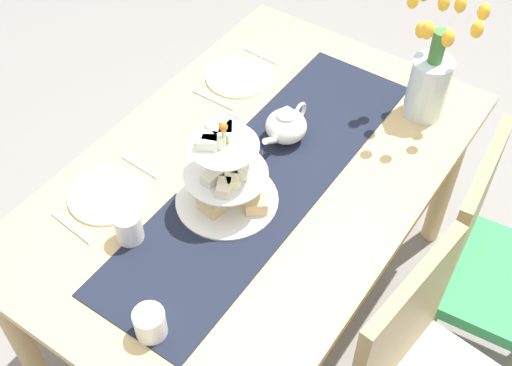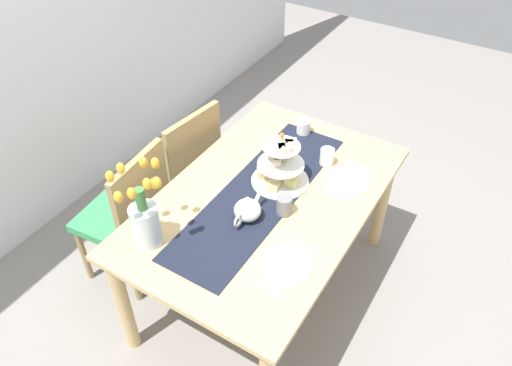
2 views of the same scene
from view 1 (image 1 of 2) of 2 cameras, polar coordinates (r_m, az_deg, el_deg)
The scene contains 16 objects.
ground_plane at distance 2.61m, azimuth -0.18°, elevation -10.23°, with size 8.00×8.00×0.00m, color gray.
dining_table at distance 2.10m, azimuth -0.22°, elevation -1.05°, with size 1.52×0.97×0.74m.
chair_left at distance 2.23m, azimuth 19.58°, elevation -6.54°, with size 0.46×0.46×0.91m.
table_runner at distance 2.00m, azimuth 0.70°, elevation 0.44°, with size 1.25×0.36×0.00m, color black.
tiered_cake_stand at distance 1.87m, azimuth -2.59°, elevation 0.46°, with size 0.30×0.30×0.30m.
teapot at distance 2.09m, azimuth 2.60°, elevation 4.98°, with size 0.24×0.13×0.14m.
tulip_vase at distance 2.19m, azimuth 14.68°, elevation 8.85°, with size 0.25×0.24×0.43m.
cream_jug at distance 1.68m, azimuth -9.02°, elevation -11.75°, with size 0.08×0.08×0.09m, color white.
dinner_plate_left at distance 2.35m, azimuth -1.51°, elevation 9.07°, with size 0.23×0.23×0.01m, color white.
fork_left at distance 2.44m, azimuth 0.51°, elevation 10.80°, with size 0.02×0.15×0.01m, color silver.
knife_left at distance 2.26m, azimuth -3.66°, elevation 7.12°, with size 0.01×0.17×0.01m, color silver.
dinner_plate_right at distance 2.00m, azimuth -12.59°, elevation -1.01°, with size 0.23×0.23×0.01m, color white.
fork_right at distance 2.07m, azimuth -9.87°, elevation 1.45°, with size 0.02×0.15×0.01m, color silver.
knife_right at distance 1.95m, azimuth -15.45°, elevation -3.69°, with size 0.01×0.17×0.01m, color silver.
mug_grey at distance 2.07m, azimuth -2.29°, elevation 4.27°, with size 0.08×0.08×0.10m, color slate.
mug_white_text at distance 1.86m, azimuth -10.82°, elevation -3.74°, with size 0.08×0.08×0.10m, color white.
Camera 1 is at (1.13, 0.79, 2.22)m, focal length 46.89 mm.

